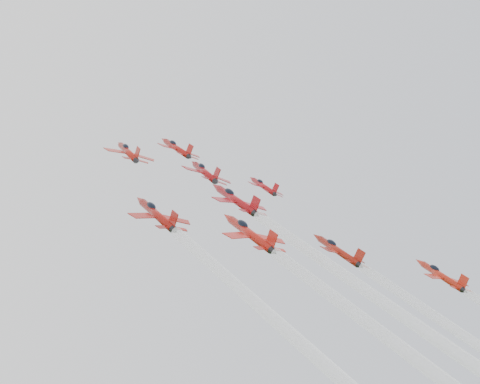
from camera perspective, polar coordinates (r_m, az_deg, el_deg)
jet_lead at (r=141.04m, az=-5.46°, el=3.79°), size 10.20×12.63×9.38m
jet_row2_left at (r=117.69m, az=-9.57°, el=3.42°), size 9.32×11.54×8.57m
jet_row2_center at (r=124.76m, az=-3.08°, el=1.76°), size 10.29×12.75×9.47m
jet_row2_right at (r=133.57m, az=1.98°, el=0.53°), size 8.46×10.48×7.78m
jet_center at (r=74.65m, az=19.47°, el=-14.41°), size 10.61×94.48×68.61m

